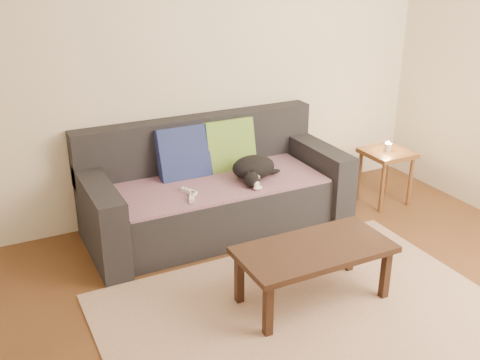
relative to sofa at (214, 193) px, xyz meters
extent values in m
plane|color=brown|center=(0.00, -1.57, -0.31)|extent=(4.50, 4.50, 0.00)
cube|color=beige|center=(0.00, 0.43, 0.99)|extent=(4.50, 0.04, 2.60)
cube|color=#232328|center=(0.00, -0.07, -0.10)|extent=(1.70, 0.78, 0.42)
cube|color=#232328|center=(0.00, 0.33, 0.34)|extent=(2.10, 0.18, 0.45)
cube|color=#232328|center=(-0.95, -0.07, -0.01)|extent=(0.20, 0.90, 0.60)
cube|color=#232328|center=(0.95, -0.07, -0.01)|extent=(0.20, 0.90, 0.60)
cube|color=#482B52|center=(0.00, -0.09, 0.12)|extent=(1.66, 0.74, 0.02)
cube|color=navy|center=(-0.19, 0.17, 0.32)|extent=(0.42, 0.22, 0.44)
cube|color=#0E5A3E|center=(0.22, 0.17, 0.32)|extent=(0.43, 0.20, 0.44)
ellipsoid|color=black|center=(0.28, -0.15, 0.22)|extent=(0.43, 0.39, 0.19)
sphere|color=black|center=(0.18, -0.31, 0.20)|extent=(0.16, 0.16, 0.12)
sphere|color=white|center=(0.20, -0.36, 0.18)|extent=(0.07, 0.07, 0.05)
ellipsoid|color=black|center=(0.45, -0.17, 0.17)|extent=(0.15, 0.10, 0.04)
cube|color=white|center=(-0.30, -0.19, 0.15)|extent=(0.09, 0.15, 0.03)
cube|color=white|center=(-0.31, -0.30, 0.15)|extent=(0.10, 0.15, 0.03)
cube|color=brown|center=(1.58, -0.24, 0.17)|extent=(0.40, 0.40, 0.04)
cylinder|color=brown|center=(1.42, -0.40, -0.08)|extent=(0.04, 0.04, 0.46)
cylinder|color=brown|center=(1.74, -0.40, -0.08)|extent=(0.04, 0.04, 0.46)
cylinder|color=brown|center=(1.42, -0.08, -0.08)|extent=(0.04, 0.04, 0.46)
cylinder|color=brown|center=(1.74, -0.08, -0.08)|extent=(0.04, 0.04, 0.46)
cylinder|color=beige|center=(1.58, -0.24, 0.22)|extent=(0.06, 0.06, 0.07)
sphere|color=#FFBF59|center=(1.58, -0.24, 0.27)|extent=(0.02, 0.02, 0.02)
cube|color=tan|center=(0.00, -1.42, -0.30)|extent=(2.50, 1.80, 0.01)
cube|color=black|center=(0.14, -1.26, 0.07)|extent=(1.00, 0.50, 0.04)
cube|color=black|center=(-0.30, -1.45, -0.13)|extent=(0.05, 0.05, 0.36)
cube|color=black|center=(0.58, -1.45, -0.13)|extent=(0.05, 0.05, 0.36)
cube|color=black|center=(-0.30, -1.07, -0.13)|extent=(0.05, 0.05, 0.36)
cube|color=black|center=(0.58, -1.07, -0.13)|extent=(0.05, 0.05, 0.36)
camera|label=1|loc=(-1.69, -3.85, 1.86)|focal=42.00mm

